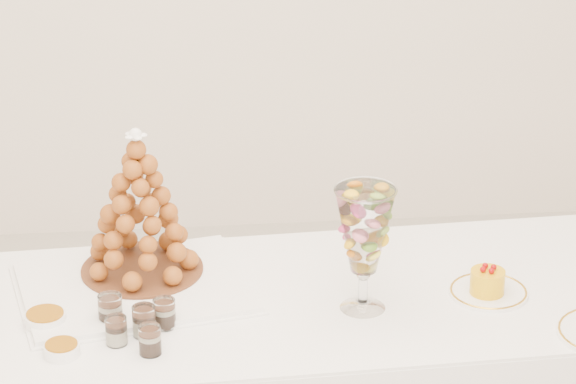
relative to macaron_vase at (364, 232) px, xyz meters
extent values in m
cube|color=white|center=(-0.18, 0.06, -0.21)|extent=(1.81, 0.80, 0.01)
cube|color=white|center=(-0.55, 0.13, -0.20)|extent=(0.62, 0.52, 0.02)
cylinder|color=white|center=(0.00, 0.00, -0.20)|extent=(0.11, 0.11, 0.02)
cylinder|color=white|center=(0.00, 0.00, -0.15)|extent=(0.02, 0.02, 0.08)
sphere|color=white|center=(0.00, 0.00, -0.11)|extent=(0.04, 0.04, 0.04)
cylinder|color=white|center=(0.32, 0.04, -0.20)|extent=(0.20, 0.20, 0.01)
cylinder|color=white|center=(-0.61, -0.03, -0.17)|extent=(0.07, 0.07, 0.08)
cylinder|color=white|center=(-0.53, -0.08, -0.17)|extent=(0.07, 0.07, 0.07)
cylinder|color=white|center=(-0.48, -0.05, -0.17)|extent=(0.07, 0.07, 0.07)
cylinder|color=white|center=(-0.59, -0.11, -0.17)|extent=(0.06, 0.06, 0.07)
cylinder|color=white|center=(-0.52, -0.17, -0.17)|extent=(0.06, 0.06, 0.07)
cylinder|color=white|center=(-0.76, -0.02, -0.19)|extent=(0.10, 0.10, 0.03)
cylinder|color=white|center=(-0.72, -0.15, -0.19)|extent=(0.08, 0.08, 0.03)
cylinder|color=brown|center=(-0.54, 0.21, -0.18)|extent=(0.31, 0.31, 0.01)
cone|color=#904716|center=(-0.54, 0.21, 0.01)|extent=(0.32, 0.32, 0.37)
sphere|color=white|center=(-0.54, 0.21, 0.18)|extent=(0.04, 0.04, 0.04)
cylinder|color=#E9AB0A|center=(0.31, 0.03, -0.17)|extent=(0.09, 0.09, 0.06)
sphere|color=#980505|center=(0.33, 0.03, -0.13)|extent=(0.02, 0.02, 0.02)
sphere|color=#980505|center=(0.31, 0.04, -0.13)|extent=(0.02, 0.02, 0.02)
sphere|color=#980505|center=(0.30, 0.03, -0.13)|extent=(0.02, 0.02, 0.02)
sphere|color=#980505|center=(0.32, 0.02, -0.13)|extent=(0.02, 0.02, 0.02)
camera|label=1|loc=(-0.45, -2.87, 1.43)|focal=85.00mm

